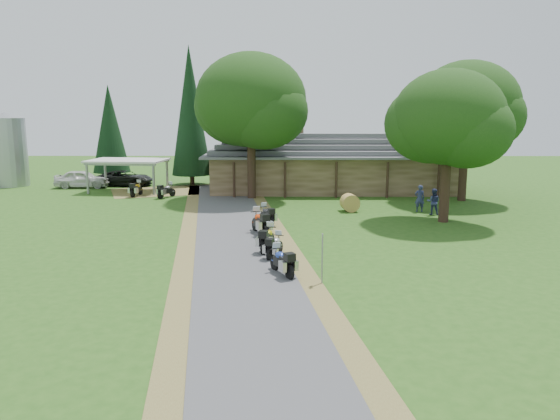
{
  "coord_description": "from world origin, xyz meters",
  "views": [
    {
      "loc": [
        1.81,
        -22.86,
        6.72
      ],
      "look_at": [
        1.67,
        5.29,
        1.6
      ],
      "focal_mm": 35.0,
      "sensor_mm": 36.0,
      "label": 1
    }
  ],
  "objects_px": {
    "motorcycle_carport_a": "(136,188)",
    "carport": "(128,175)",
    "motorcycle_row_d": "(260,221)",
    "motorcycle_row_a": "(282,260)",
    "motorcycle_carport_b": "(166,190)",
    "silo": "(8,149)",
    "motorcycle_row_c": "(268,237)",
    "motorcycle_row_e": "(267,214)",
    "car_white_sedan": "(82,177)",
    "hay_bale": "(350,203)",
    "lodge": "(331,161)",
    "car_dark_suv": "(125,174)",
    "motorcycle_row_b": "(275,245)"
  },
  "relations": [
    {
      "from": "lodge",
      "to": "motorcycle_row_c",
      "type": "height_order",
      "value": "lodge"
    },
    {
      "from": "hay_bale",
      "to": "motorcycle_row_b",
      "type": "bearing_deg",
      "value": -112.71
    },
    {
      "from": "motorcycle_carport_a",
      "to": "motorcycle_carport_b",
      "type": "xyz_separation_m",
      "value": [
        2.56,
        -0.77,
        -0.02
      ]
    },
    {
      "from": "lodge",
      "to": "motorcycle_row_c",
      "type": "bearing_deg",
      "value": -103.21
    },
    {
      "from": "motorcycle_carport_a",
      "to": "carport",
      "type": "bearing_deg",
      "value": 36.09
    },
    {
      "from": "motorcycle_row_c",
      "to": "motorcycle_row_e",
      "type": "relative_size",
      "value": 1.05
    },
    {
      "from": "motorcycle_row_a",
      "to": "lodge",
      "type": "bearing_deg",
      "value": -35.26
    },
    {
      "from": "carport",
      "to": "motorcycle_row_c",
      "type": "xyz_separation_m",
      "value": [
        12.31,
        -19.89,
        -0.7
      ]
    },
    {
      "from": "motorcycle_row_b",
      "to": "motorcycle_carport_b",
      "type": "height_order",
      "value": "motorcycle_carport_b"
    },
    {
      "from": "carport",
      "to": "motorcycle_carport_b",
      "type": "relative_size",
      "value": 3.51
    },
    {
      "from": "silo",
      "to": "motorcycle_row_c",
      "type": "xyz_separation_m",
      "value": [
        24.03,
        -23.23,
        -2.65
      ]
    },
    {
      "from": "silo",
      "to": "motorcycle_carport_a",
      "type": "bearing_deg",
      "value": -24.77
    },
    {
      "from": "motorcycle_row_e",
      "to": "motorcycle_row_c",
      "type": "bearing_deg",
      "value": 159.49
    },
    {
      "from": "silo",
      "to": "car_white_sedan",
      "type": "xyz_separation_m",
      "value": [
        6.99,
        -1.2,
        -2.31
      ]
    },
    {
      "from": "silo",
      "to": "motorcycle_carport_a",
      "type": "relative_size",
      "value": 3.61
    },
    {
      "from": "motorcycle_row_d",
      "to": "motorcycle_carport_b",
      "type": "distance_m",
      "value": 15.07
    },
    {
      "from": "motorcycle_row_a",
      "to": "motorcycle_carport_b",
      "type": "distance_m",
      "value": 22.38
    },
    {
      "from": "motorcycle_row_b",
      "to": "motorcycle_row_e",
      "type": "distance_m",
      "value": 7.34
    },
    {
      "from": "motorcycle_carport_b",
      "to": "hay_bale",
      "type": "distance_m",
      "value": 14.88
    },
    {
      "from": "motorcycle_row_d",
      "to": "motorcycle_carport_b",
      "type": "relative_size",
      "value": 1.19
    },
    {
      "from": "hay_bale",
      "to": "lodge",
      "type": "bearing_deg",
      "value": 92.03
    },
    {
      "from": "lodge",
      "to": "motorcycle_row_d",
      "type": "xyz_separation_m",
      "value": [
        -5.45,
        -17.41,
        -1.73
      ]
    },
    {
      "from": "motorcycle_carport_a",
      "to": "motorcycle_row_c",
      "type": "bearing_deg",
      "value": -138.11
    },
    {
      "from": "motorcycle_row_e",
      "to": "motorcycle_carport_b",
      "type": "height_order",
      "value": "motorcycle_row_e"
    },
    {
      "from": "motorcycle_row_c",
      "to": "silo",
      "type": "bearing_deg",
      "value": 58.95
    },
    {
      "from": "carport",
      "to": "car_white_sedan",
      "type": "bearing_deg",
      "value": 161.39
    },
    {
      "from": "carport",
      "to": "motorcycle_row_d",
      "type": "height_order",
      "value": "carport"
    },
    {
      "from": "lodge",
      "to": "motorcycle_carport_b",
      "type": "xyz_separation_m",
      "value": [
        -13.32,
        -4.55,
        -1.84
      ]
    },
    {
      "from": "motorcycle_row_d",
      "to": "motorcycle_carport_a",
      "type": "distance_m",
      "value": 17.16
    },
    {
      "from": "motorcycle_row_a",
      "to": "motorcycle_row_d",
      "type": "distance_m",
      "value": 7.7
    },
    {
      "from": "carport",
      "to": "motorcycle_row_e",
      "type": "height_order",
      "value": "carport"
    },
    {
      "from": "lodge",
      "to": "silo",
      "type": "bearing_deg",
      "value": 175.57
    },
    {
      "from": "car_dark_suv",
      "to": "motorcycle_row_c",
      "type": "distance_m",
      "value": 27.05
    },
    {
      "from": "car_dark_suv",
      "to": "motorcycle_carport_b",
      "type": "height_order",
      "value": "car_dark_suv"
    },
    {
      "from": "car_dark_suv",
      "to": "hay_bale",
      "type": "bearing_deg",
      "value": -119.81
    },
    {
      "from": "motorcycle_row_a",
      "to": "motorcycle_row_c",
      "type": "height_order",
      "value": "motorcycle_row_c"
    },
    {
      "from": "car_dark_suv",
      "to": "motorcycle_row_d",
      "type": "distance_m",
      "value": 23.74
    },
    {
      "from": "motorcycle_row_c",
      "to": "hay_bale",
      "type": "xyz_separation_m",
      "value": [
        5.3,
        10.6,
        -0.06
      ]
    },
    {
      "from": "motorcycle_row_c",
      "to": "hay_bale",
      "type": "distance_m",
      "value": 11.85
    },
    {
      "from": "hay_bale",
      "to": "car_dark_suv",
      "type": "bearing_deg",
      "value": 145.98
    },
    {
      "from": "motorcycle_carport_b",
      "to": "carport",
      "type": "bearing_deg",
      "value": 77.82
    },
    {
      "from": "car_white_sedan",
      "to": "motorcycle_row_c",
      "type": "xyz_separation_m",
      "value": [
        17.03,
        -22.03,
        -0.34
      ]
    },
    {
      "from": "carport",
      "to": "motorcycle_row_a",
      "type": "distance_m",
      "value": 27.23
    },
    {
      "from": "motorcycle_row_e",
      "to": "car_white_sedan",
      "type": "bearing_deg",
      "value": 24.2
    },
    {
      "from": "carport",
      "to": "motorcycle_carport_a",
      "type": "height_order",
      "value": "carport"
    },
    {
      "from": "lodge",
      "to": "carport",
      "type": "distance_m",
      "value": 17.31
    },
    {
      "from": "lodge",
      "to": "motorcycle_carport_b",
      "type": "bearing_deg",
      "value": -161.13
    },
    {
      "from": "carport",
      "to": "motorcycle_carport_b",
      "type": "xyz_separation_m",
      "value": [
        3.92,
        -3.46,
        -0.74
      ]
    },
    {
      "from": "motorcycle_row_a",
      "to": "motorcycle_row_b",
      "type": "bearing_deg",
      "value": -18.98
    },
    {
      "from": "car_white_sedan",
      "to": "motorcycle_row_a",
      "type": "relative_size",
      "value": 3.28
    }
  ]
}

